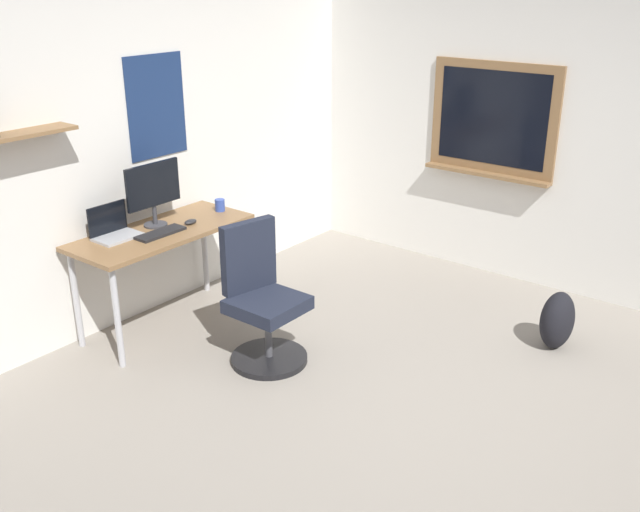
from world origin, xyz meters
TOP-DOWN VIEW (x-y plane):
  - ground_plane at (0.00, 0.00)m, footprint 5.20×5.20m
  - wall_back at (-0.00, 2.45)m, footprint 5.00×0.30m
  - wall_right at (2.45, 0.03)m, footprint 0.22×5.00m
  - desk at (-0.01, 2.08)m, footprint 1.33×0.57m
  - office_chair at (0.05, 1.19)m, footprint 0.52×0.53m
  - laptop at (-0.31, 2.22)m, footprint 0.31×0.21m
  - monitor_primary at (0.02, 2.17)m, footprint 0.46×0.17m
  - keyboard at (-0.08, 2.01)m, footprint 0.37×0.13m
  - computer_mouse at (0.20, 2.01)m, footprint 0.10×0.06m
  - coffee_mug at (0.55, 2.06)m, footprint 0.08×0.08m
  - backpack at (1.43, -0.33)m, footprint 0.32×0.22m

SIDE VIEW (x-z plane):
  - ground_plane at x=0.00m, z-range 0.00..0.00m
  - backpack at x=1.43m, z-range 0.00..0.42m
  - office_chair at x=0.05m, z-range -0.07..0.88m
  - desk at x=-0.01m, z-range 0.29..1.04m
  - keyboard at x=-0.08m, z-range 0.75..0.77m
  - computer_mouse at x=0.20m, z-range 0.75..0.79m
  - coffee_mug at x=0.55m, z-range 0.75..0.84m
  - laptop at x=-0.31m, z-range 0.69..0.92m
  - monitor_primary at x=0.02m, z-range 0.79..1.25m
  - wall_right at x=2.45m, z-range 0.00..2.60m
  - wall_back at x=0.00m, z-range 0.00..2.60m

